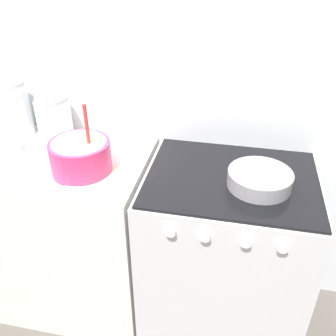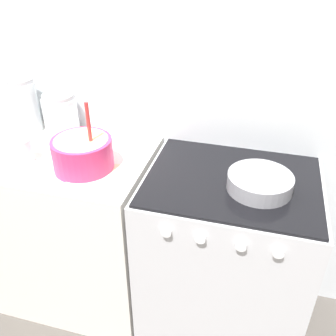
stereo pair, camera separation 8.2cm
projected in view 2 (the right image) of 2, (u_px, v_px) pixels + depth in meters
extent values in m
cube|color=silver|center=(164.00, 78.00, 1.75)|extent=(4.63, 0.05, 2.40)
cube|color=silver|center=(75.00, 228.00, 1.98)|extent=(0.81, 0.59, 0.90)
cube|color=silver|center=(224.00, 258.00, 1.81)|extent=(0.74, 0.59, 0.89)
cube|color=black|center=(233.00, 180.00, 1.57)|extent=(0.71, 0.57, 0.01)
cylinder|color=white|center=(166.00, 232.00, 1.40)|extent=(0.04, 0.02, 0.04)
cylinder|color=white|center=(200.00, 238.00, 1.37)|extent=(0.04, 0.02, 0.04)
cylinder|color=white|center=(241.00, 246.00, 1.34)|extent=(0.04, 0.02, 0.04)
cylinder|color=white|center=(279.00, 253.00, 1.31)|extent=(0.04, 0.02, 0.04)
cylinder|color=#E0336B|center=(83.00, 154.00, 1.60)|extent=(0.26, 0.26, 0.14)
cylinder|color=beige|center=(82.00, 147.00, 1.58)|extent=(0.23, 0.23, 0.08)
cylinder|color=red|center=(90.00, 136.00, 1.54)|extent=(0.02, 0.02, 0.29)
cylinder|color=gray|center=(260.00, 182.00, 1.48)|extent=(0.26, 0.26, 0.07)
cylinder|color=beige|center=(260.00, 181.00, 1.48)|extent=(0.24, 0.24, 0.06)
cylinder|color=silver|center=(25.00, 107.00, 1.89)|extent=(0.14, 0.14, 0.25)
cylinder|color=white|center=(27.00, 116.00, 1.92)|extent=(0.12, 0.12, 0.15)
cylinder|color=#B2B2B7|center=(19.00, 81.00, 1.82)|extent=(0.13, 0.13, 0.02)
cylinder|color=silver|center=(61.00, 117.00, 1.87)|extent=(0.17, 0.17, 0.19)
cylinder|color=red|center=(62.00, 124.00, 1.89)|extent=(0.15, 0.15, 0.12)
cylinder|color=#B2B2B7|center=(58.00, 97.00, 1.81)|extent=(0.15, 0.15, 0.02)
cylinder|color=silver|center=(23.00, 151.00, 1.66)|extent=(0.08, 0.08, 0.11)
cube|color=beige|center=(95.00, 176.00, 1.58)|extent=(0.21, 0.22, 0.01)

